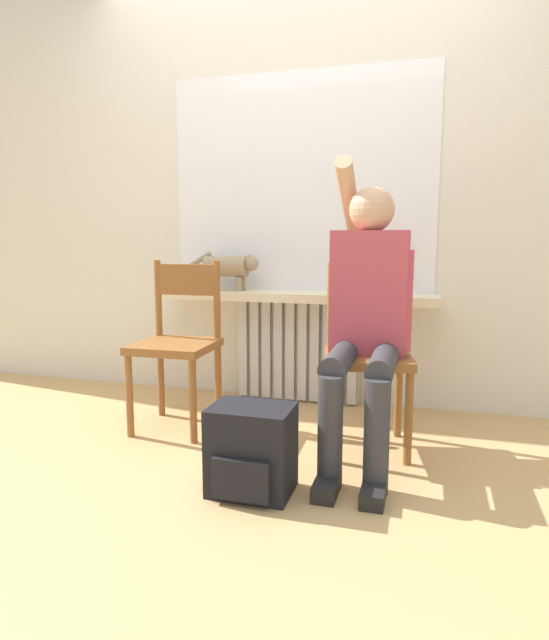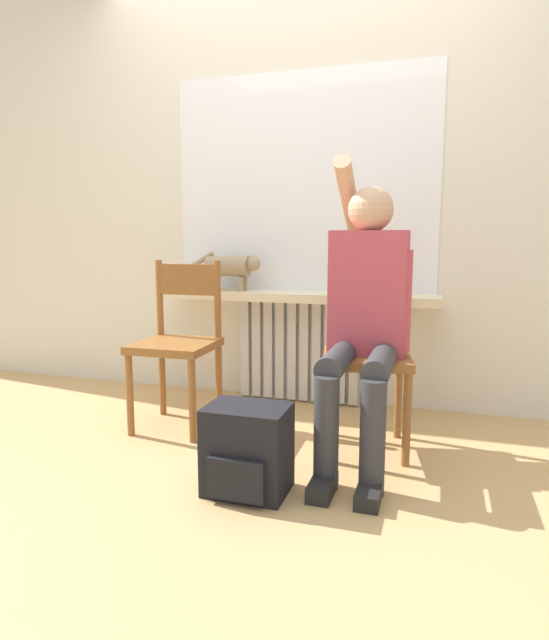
# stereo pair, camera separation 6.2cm
# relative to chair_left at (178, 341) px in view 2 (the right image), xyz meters

# --- Properties ---
(ground_plane) EXTENTS (12.00, 12.00, 0.00)m
(ground_plane) POSITION_rel_chair_left_xyz_m (0.49, -0.54, -0.46)
(ground_plane) COLOR tan
(wall_with_window) EXTENTS (7.00, 0.06, 2.70)m
(wall_with_window) POSITION_rel_chair_left_xyz_m (0.49, 0.69, 0.89)
(wall_with_window) COLOR silver
(wall_with_window) RESTS_ON ground_plane
(radiator) EXTENTS (0.75, 0.08, 0.62)m
(radiator) POSITION_rel_chair_left_xyz_m (0.49, 0.62, -0.14)
(radiator) COLOR silver
(radiator) RESTS_ON ground_plane
(windowsill) EXTENTS (1.63, 0.25, 0.05)m
(windowsill) POSITION_rel_chair_left_xyz_m (0.49, 0.54, 0.19)
(windowsill) COLOR beige
(windowsill) RESTS_ON radiator
(window_glass) EXTENTS (1.56, 0.01, 1.26)m
(window_glass) POSITION_rel_chair_left_xyz_m (0.49, 0.66, 0.85)
(window_glass) COLOR white
(window_glass) RESTS_ON windowsill
(chair_left) EXTENTS (0.40, 0.40, 0.87)m
(chair_left) POSITION_rel_chair_left_xyz_m (0.00, 0.00, 0.00)
(chair_left) COLOR brown
(chair_left) RESTS_ON ground_plane
(chair_right) EXTENTS (0.45, 0.45, 0.87)m
(chair_right) POSITION_rel_chair_left_xyz_m (0.97, -0.00, 0.00)
(chair_right) COLOR brown
(chair_right) RESTS_ON ground_plane
(person) EXTENTS (0.36, 1.01, 1.34)m
(person) POSITION_rel_chair_left_xyz_m (0.98, -0.12, 0.22)
(person) COLOR #333338
(person) RESTS_ON ground_plane
(cat) EXTENTS (0.47, 0.12, 0.24)m
(cat) POSITION_rel_chair_left_xyz_m (0.09, 0.52, 0.36)
(cat) COLOR #9E896B
(cat) RESTS_ON windowsill
(backpack) EXTENTS (0.32, 0.26, 0.34)m
(backpack) POSITION_rel_chair_left_xyz_m (0.60, -0.61, -0.29)
(backpack) COLOR black
(backpack) RESTS_ON ground_plane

